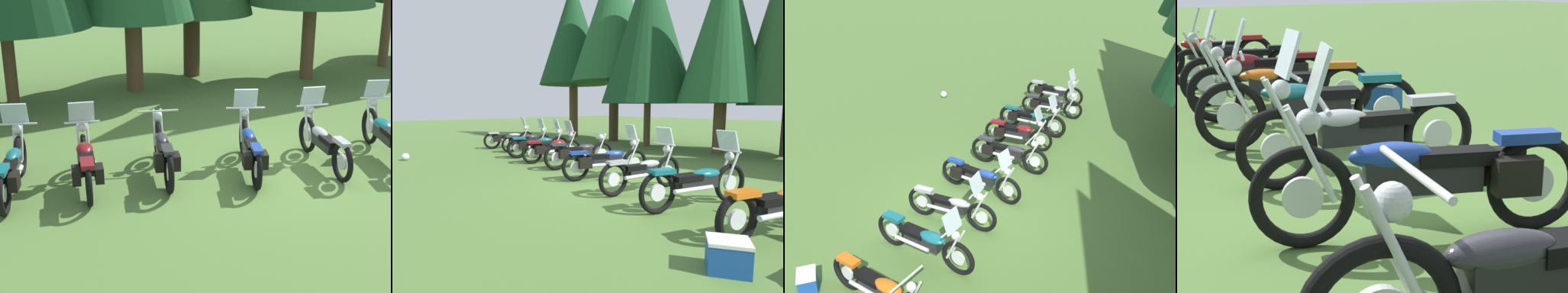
# 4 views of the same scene
# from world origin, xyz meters

# --- Properties ---
(ground_plane) EXTENTS (80.00, 80.00, 0.00)m
(ground_plane) POSITION_xyz_m (0.00, 0.00, 0.00)
(ground_plane) COLOR #4C7033
(motorcycle_2) EXTENTS (0.99, 2.27, 1.38)m
(motorcycle_2) POSITION_xyz_m (-4.71, 0.78, 0.46)
(motorcycle_2) COLOR black
(motorcycle_2) RESTS_ON ground_plane
(motorcycle_3) EXTENTS (0.80, 2.14, 1.36)m
(motorcycle_3) POSITION_xyz_m (-3.53, 0.53, 0.48)
(motorcycle_3) COLOR black
(motorcycle_3) RESTS_ON ground_plane
(motorcycle_4) EXTENTS (0.91, 2.26, 1.03)m
(motorcycle_4) POSITION_xyz_m (-2.15, 0.48, 0.46)
(motorcycle_4) COLOR black
(motorcycle_4) RESTS_ON ground_plane
(motorcycle_5) EXTENTS (1.07, 2.25, 1.37)m
(motorcycle_5) POSITION_xyz_m (-0.64, 0.04, 0.47)
(motorcycle_5) COLOR black
(motorcycle_5) RESTS_ON ground_plane
(motorcycle_6) EXTENTS (0.72, 2.22, 1.37)m
(motorcycle_6) POSITION_xyz_m (0.75, -0.24, 0.46)
(motorcycle_6) COLOR black
(motorcycle_6) RESTS_ON ground_plane
(motorcycle_7) EXTENTS (0.97, 2.34, 1.38)m
(motorcycle_7) POSITION_xyz_m (2.08, -0.42, 0.49)
(motorcycle_7) COLOR black
(motorcycle_7) RESTS_ON ground_plane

